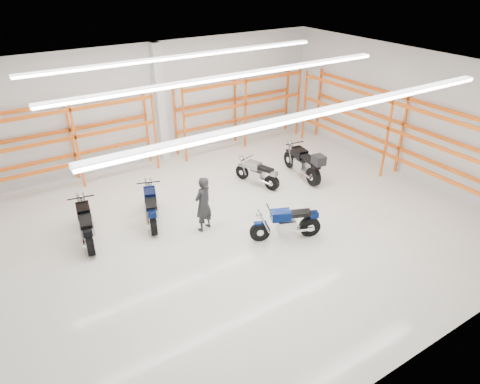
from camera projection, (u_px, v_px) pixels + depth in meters
ground at (243, 224)px, 13.02m from camera, size 14.00×14.00×0.00m
room_shell at (243, 121)px, 11.46m from camera, size 14.02×12.02×4.51m
motorcycle_main at (289, 224)px, 12.19m from camera, size 1.98×1.00×1.02m
motorcycle_back_a at (86, 225)px, 12.05m from camera, size 0.82×2.24×1.10m
motorcycle_back_b at (151, 208)px, 12.92m from camera, size 0.98×2.11×1.07m
motorcycle_back_c at (259, 174)px, 15.08m from camera, size 0.81×1.82×0.92m
motorcycle_back_d at (305, 164)px, 15.47m from camera, size 0.79×2.40×1.23m
standing_man at (203, 204)px, 12.40m from camera, size 0.73×0.60×1.72m
structural_column at (160, 104)px, 16.23m from camera, size 0.32×0.32×4.50m
pallet_racking_back_left at (73, 136)px, 14.61m from camera, size 5.67×0.87×3.00m
pallet_racking_back_right at (240, 104)px, 17.81m from camera, size 5.67×0.87×3.00m
pallet_racking_side at (396, 128)px, 15.20m from camera, size 0.87×9.07×3.00m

